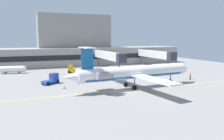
# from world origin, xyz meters

# --- Properties ---
(ground) EXTENTS (120.00, 120.00, 0.11)m
(ground) POSITION_xyz_m (0.00, 0.00, -0.05)
(ground) COLOR gray
(terminal_building) EXTENTS (75.90, 14.01, 18.78)m
(terminal_building) POSITION_xyz_m (4.34, 47.32, 6.24)
(terminal_building) COLOR gray
(terminal_building) RESTS_ON ground
(jet_bridge_west) EXTENTS (2.40, 22.74, 5.92)m
(jet_bridge_west) POSITION_xyz_m (7.98, 27.87, 4.56)
(jet_bridge_west) COLOR silver
(jet_bridge_west) RESTS_ON ground
(jet_bridge_east) EXTENTS (2.40, 21.53, 5.85)m
(jet_bridge_east) POSITION_xyz_m (25.43, 28.48, 4.48)
(jet_bridge_east) COLOR silver
(jet_bridge_east) RESTS_ON ground
(regional_jet) EXTENTS (29.82, 24.62, 8.40)m
(regional_jet) POSITION_xyz_m (3.32, 2.11, 3.15)
(regional_jet) COLOR white
(regional_jet) RESTS_ON ground
(baggage_tug) EXTENTS (3.24, 2.94, 2.28)m
(baggage_tug) POSITION_xyz_m (-3.71, 26.95, 1.00)
(baggage_tug) COLOR #E5B20C
(baggage_tug) RESTS_ON ground
(pushback_tractor) EXTENTS (4.29, 2.43, 1.97)m
(pushback_tractor) POSITION_xyz_m (6.52, 20.15, 0.91)
(pushback_tractor) COLOR silver
(pushback_tractor) RESTS_ON ground
(belt_loader) EXTENTS (4.17, 3.85, 2.25)m
(belt_loader) POSITION_xyz_m (-11.32, 12.81, 1.01)
(belt_loader) COLOR #1E4CB2
(belt_loader) RESTS_ON ground
(fuel_tank) EXTENTS (7.68, 2.67, 2.15)m
(fuel_tank) POSITION_xyz_m (-19.77, 32.28, 1.23)
(fuel_tank) COLOR white
(fuel_tank) RESTS_ON ground
(marshaller) EXTENTS (0.34, 0.83, 1.83)m
(marshaller) POSITION_xyz_m (20.45, 5.31, 0.92)
(marshaller) COLOR #191E33
(marshaller) RESTS_ON ground
(safety_cone_alpha) EXTENTS (0.47, 0.47, 0.55)m
(safety_cone_alpha) POSITION_xyz_m (11.62, 10.05, 0.25)
(safety_cone_alpha) COLOR orange
(safety_cone_alpha) RESTS_ON ground
(safety_cone_bravo) EXTENTS (0.47, 0.47, 0.55)m
(safety_cone_bravo) POSITION_xyz_m (-9.73, 6.78, 0.25)
(safety_cone_bravo) COLOR orange
(safety_cone_bravo) RESTS_ON ground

